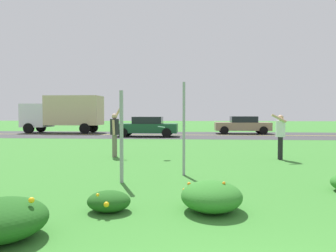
{
  "coord_description": "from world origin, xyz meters",
  "views": [
    {
      "loc": [
        -0.78,
        -2.09,
        1.68
      ],
      "look_at": [
        -1.69,
        9.28,
        1.24
      ],
      "focal_mm": 34.58,
      "sensor_mm": 36.0,
      "label": 1
    }
  ],
  "objects": [
    {
      "name": "person_thrower_dark_shirt",
      "position": [
        -3.84,
        10.19,
        1.01
      ],
      "size": [
        0.42,
        0.49,
        1.95
      ],
      "color": "#232328",
      "rests_on": "ground"
    },
    {
      "name": "daylily_clump_mid_right",
      "position": [
        -0.47,
        3.46,
        0.26
      ],
      "size": [
        1.05,
        1.16,
        0.53
      ],
      "color": "#2D7526",
      "rests_on": "ground"
    },
    {
      "name": "highway_strip",
      "position": [
        0.0,
        23.21,
        0.0
      ],
      "size": [
        120.0,
        8.56,
        0.01
      ],
      "primitive_type": "cube",
      "color": "#38383A",
      "rests_on": "ground"
    },
    {
      "name": "car_dark_green_center_right",
      "position": [
        -4.2,
        21.28,
        0.74
      ],
      "size": [
        4.5,
        2.0,
        1.45
      ],
      "color": "#194C2D",
      "rests_on": "ground"
    },
    {
      "name": "sign_post_by_roadside",
      "position": [
        -1.05,
        6.66,
        1.27
      ],
      "size": [
        0.07,
        0.1,
        2.53
      ],
      "color": "#93969B",
      "rests_on": "ground"
    },
    {
      "name": "frisbee_pale_blue",
      "position": [
        -1.99,
        9.98,
        1.18
      ],
      "size": [
        0.27,
        0.27,
        0.07
      ],
      "color": "#ADD6E5"
    },
    {
      "name": "person_catcher_white_shirt",
      "position": [
        2.36,
        9.92,
        0.98
      ],
      "size": [
        0.55,
        0.49,
        1.68
      ],
      "color": "silver",
      "rests_on": "ground"
    },
    {
      "name": "box_truck_white",
      "position": [
        -11.98,
        25.13,
        1.8
      ],
      "size": [
        6.7,
        2.46,
        3.2
      ],
      "color": "silver",
      "rests_on": "ground"
    },
    {
      "name": "car_tan_center_left",
      "position": [
        3.27,
        25.13,
        0.74
      ],
      "size": [
        4.5,
        2.0,
        1.45
      ],
      "color": "#937F60",
      "rests_on": "ground"
    },
    {
      "name": "highway_center_stripe",
      "position": [
        0.0,
        23.21,
        0.01
      ],
      "size": [
        120.0,
        0.16,
        0.0
      ],
      "primitive_type": "cube",
      "color": "yellow",
      "rests_on": "ground"
    },
    {
      "name": "daylily_clump_front_right",
      "position": [
        -2.23,
        3.3,
        0.18
      ],
      "size": [
        0.75,
        0.71,
        0.38
      ],
      "color": "#1E5619",
      "rests_on": "ground"
    },
    {
      "name": "sign_post_near_path",
      "position": [
        -2.52,
        5.59,
        1.12
      ],
      "size": [
        0.07,
        0.1,
        2.24
      ],
      "color": "#93969B",
      "rests_on": "ground"
    },
    {
      "name": "ground_plane",
      "position": [
        0.0,
        11.6,
        0.0
      ],
      "size": [
        120.0,
        120.0,
        0.0
      ],
      "primitive_type": "plane",
      "color": "#387A2D"
    },
    {
      "name": "daylily_clump_near_camera",
      "position": [
        -3.33,
        1.97,
        0.27
      ],
      "size": [
        1.19,
        1.21,
        0.58
      ],
      "color": "#1E5619",
      "rests_on": "ground"
    }
  ]
}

